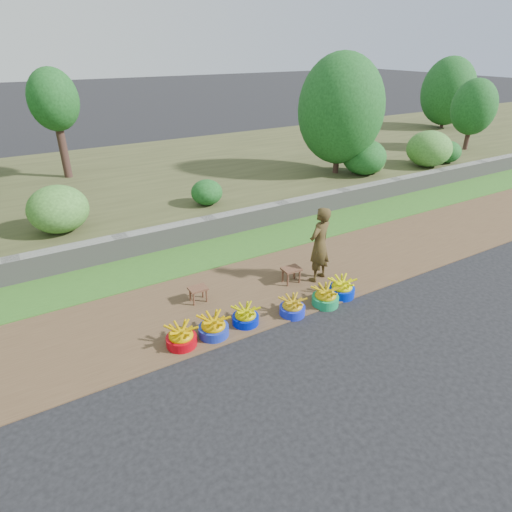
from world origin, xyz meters
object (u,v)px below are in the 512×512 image
basin_d (292,307)px  basin_f (342,288)px  basin_a (181,337)px  basin_e (325,297)px  basin_b (213,327)px  vendor_woman (319,245)px  basin_c (245,316)px  stool_right (291,271)px  stool_left (198,290)px

basin_d → basin_f: 1.21m
basin_a → basin_e: 2.84m
basin_e → basin_f: size_ratio=1.00×
basin_e → basin_b: bearing=174.7°
basin_a → vendor_woman: vendor_woman is taller
basin_d → basin_c: bearing=168.6°
basin_b → basin_d: bearing=-6.1°
basin_c → basin_d: same height
basin_a → basin_d: bearing=-5.1°
basin_b → basin_e: basin_b is taller
stool_right → vendor_woman: size_ratio=0.24×
basin_c → stool_right: size_ratio=1.23×
basin_d → basin_e: size_ratio=0.92×
basin_a → vendor_woman: size_ratio=0.32×
basin_d → vendor_woman: (1.20, 0.79, 0.66)m
stool_right → vendor_woman: (0.56, -0.17, 0.54)m
basin_b → basin_f: size_ratio=1.02×
basin_b → stool_right: size_ratio=1.35×
basin_e → basin_f: bearing=10.5°
basin_e → stool_right: (-0.09, 1.01, 0.11)m
basin_a → stool_left: basin_a is taller
vendor_woman → stool_right: bearing=-35.2°
stool_right → vendor_woman: vendor_woman is taller
basin_c → vendor_woman: (2.08, 0.61, 0.66)m
basin_a → basin_b: basin_b is taller
basin_d → basin_f: bearing=1.9°
basin_f → stool_right: (-0.57, 0.92, 0.11)m
basin_c → basin_f: basin_f is taller
basin_b → basin_f: bearing=-2.6°
basin_d → stool_right: (0.64, 0.96, 0.12)m
basin_f → basin_a: bearing=177.5°
basin_d → basin_f: basin_f is taller
basin_c → basin_b: bearing=-178.4°
basin_f → stool_left: (-2.53, 1.23, 0.09)m
basin_d → vendor_woman: 1.58m
basin_e → stool_left: 2.43m
basin_f → basin_d: bearing=-178.1°
basin_b → basin_e: 2.26m
vendor_woman → stool_left: bearing=-29.3°
stool_left → basin_b: bearing=-100.7°
basin_a → basin_d: 2.10m
basin_a → basin_c: bearing=-0.3°
stool_left → basin_c: bearing=-68.6°
basin_f → stool_left: bearing=154.1°
basin_e → stool_right: bearing=95.3°
basin_d → stool_right: 1.16m
basin_d → basin_b: bearing=173.9°
basin_c → stool_right: 1.72m
basin_e → vendor_woman: (0.46, 0.84, 0.65)m
stool_left → basin_e: bearing=-32.8°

